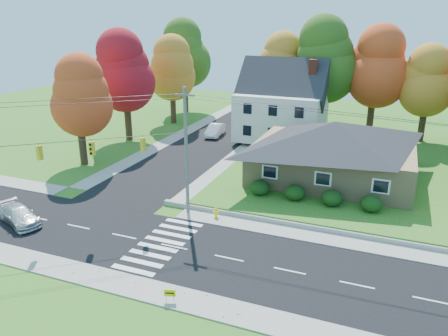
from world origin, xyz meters
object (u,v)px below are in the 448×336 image
(white_car, at_px, (215,130))
(silver_sedan, at_px, (19,215))
(ranch_house, at_px, (333,150))
(fire_hydrant, at_px, (216,213))

(white_car, bearing_deg, silver_sedan, -103.71)
(ranch_house, xyz_separation_m, silver_sedan, (-20.49, -17.16, -2.59))
(white_car, relative_size, fire_hydrant, 5.41)
(silver_sedan, xyz_separation_m, white_car, (3.92, 28.67, 0.09))
(white_car, xyz_separation_m, fire_hydrant, (9.46, -22.29, -0.37))
(ranch_house, bearing_deg, white_car, 145.21)
(white_car, bearing_deg, ranch_house, -40.70)
(ranch_house, bearing_deg, silver_sedan, -140.05)
(silver_sedan, bearing_deg, white_car, 14.49)
(ranch_house, distance_m, fire_hydrant, 13.23)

